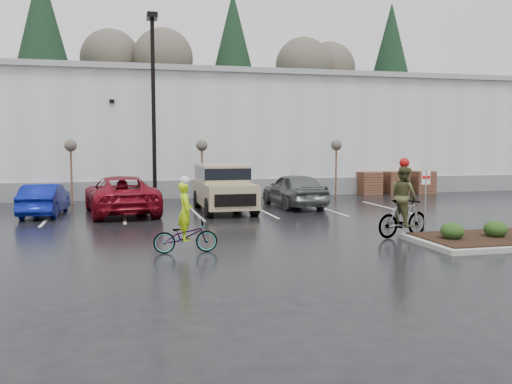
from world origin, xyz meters
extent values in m
plane|color=black|center=(0.00, 0.00, 0.00)|extent=(120.00, 120.00, 0.00)
cube|color=silver|center=(0.00, 22.00, 3.50)|extent=(60.00, 15.00, 7.00)
cube|color=slate|center=(0.00, 14.45, 0.50)|extent=(60.00, 0.12, 1.00)
cube|color=#999B9E|center=(0.00, 22.00, 7.05)|extent=(60.50, 15.50, 0.30)
cube|color=#1D3717|center=(0.00, 45.00, 3.00)|extent=(80.00, 25.00, 6.00)
cylinder|color=black|center=(-4.00, 12.00, 4.50)|extent=(0.20, 0.20, 9.00)
cube|color=black|center=(-4.00, 12.00, 9.10)|extent=(0.50, 1.00, 0.25)
cylinder|color=#4F2E1F|center=(-8.00, 13.00, 1.40)|extent=(0.10, 0.10, 2.80)
sphere|color=#453D37|center=(-8.00, 13.00, 2.90)|extent=(0.60, 0.60, 0.60)
cylinder|color=#4F2E1F|center=(-1.50, 13.00, 1.40)|extent=(0.10, 0.10, 2.80)
sphere|color=#453D37|center=(-1.50, 13.00, 2.90)|extent=(0.60, 0.60, 0.60)
cylinder|color=#4F2E1F|center=(6.00, 13.00, 1.40)|extent=(0.10, 0.10, 2.80)
sphere|color=#453D37|center=(6.00, 13.00, 2.90)|extent=(0.60, 0.60, 0.60)
cube|color=#4F2E1F|center=(8.50, 14.00, 0.68)|extent=(1.20, 1.20, 1.35)
cube|color=#4F2E1F|center=(10.20, 14.00, 0.68)|extent=(1.20, 1.20, 1.35)
cube|color=#4F2E1F|center=(12.00, 14.00, 0.68)|extent=(1.20, 1.20, 1.35)
ellipsoid|color=#1D3813|center=(4.00, -1.00, 0.41)|extent=(0.70, 0.70, 0.52)
ellipsoid|color=#1D3813|center=(5.50, -1.00, 0.41)|extent=(0.70, 0.70, 0.52)
cylinder|color=gray|center=(3.80, 0.20, 1.10)|extent=(0.05, 0.05, 2.20)
cube|color=white|center=(3.80, 0.20, 1.95)|extent=(0.30, 0.02, 0.45)
cube|color=red|center=(3.80, 0.19, 1.95)|extent=(0.26, 0.02, 0.10)
imported|color=navy|center=(-8.74, 8.90, 0.67)|extent=(1.73, 4.17, 1.34)
imported|color=maroon|center=(-5.64, 8.72, 0.81)|extent=(3.39, 6.14, 1.63)
imported|color=#5B5F60|center=(2.34, 9.26, 0.81)|extent=(2.22, 4.87, 1.62)
imported|color=#3F3F44|center=(-3.89, -0.28, 0.46)|extent=(1.78, 0.65, 0.93)
imported|color=#AFE50C|center=(-3.89, -0.28, 1.16)|extent=(0.40, 0.60, 1.62)
sphere|color=silver|center=(-3.89, -0.28, 2.01)|extent=(0.27, 0.27, 0.27)
imported|color=#3F3F44|center=(3.22, 0.55, 0.62)|extent=(2.05, 1.06, 1.23)
imported|color=#434324|center=(3.22, 0.55, 1.32)|extent=(0.74, 1.04, 1.94)
sphere|color=#990C0C|center=(3.22, 0.55, 2.40)|extent=(0.32, 0.32, 0.32)
camera|label=1|loc=(-5.55, -15.12, 3.05)|focal=38.00mm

